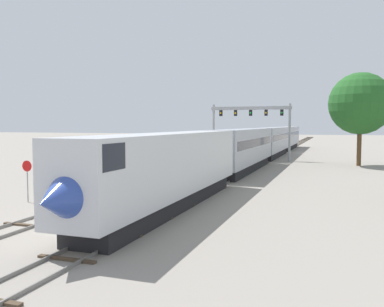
{
  "coord_description": "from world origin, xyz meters",
  "views": [
    {
      "loc": [
        11.93,
        -19.57,
        5.36
      ],
      "look_at": [
        1.0,
        12.0,
        3.0
      ],
      "focal_mm": 39.03,
      "sensor_mm": 36.0,
      "label": 1
    }
  ],
  "objects_px": {
    "passenger_train": "(261,144)",
    "signal_gantry": "(251,119)",
    "stop_sign": "(27,175)",
    "trackside_tree_left": "(360,104)"
  },
  "relations": [
    {
      "from": "passenger_train",
      "to": "signal_gantry",
      "type": "distance_m",
      "value": 5.4
    },
    {
      "from": "signal_gantry",
      "to": "stop_sign",
      "type": "height_order",
      "value": "signal_gantry"
    },
    {
      "from": "passenger_train",
      "to": "stop_sign",
      "type": "height_order",
      "value": "passenger_train"
    },
    {
      "from": "trackside_tree_left",
      "to": "passenger_train",
      "type": "bearing_deg",
      "value": 174.99
    },
    {
      "from": "passenger_train",
      "to": "signal_gantry",
      "type": "xyz_separation_m",
      "value": [
        -2.25,
        3.42,
        3.52
      ]
    },
    {
      "from": "passenger_train",
      "to": "trackside_tree_left",
      "type": "xyz_separation_m",
      "value": [
        12.74,
        -1.12,
        5.36
      ]
    },
    {
      "from": "trackside_tree_left",
      "to": "signal_gantry",
      "type": "bearing_deg",
      "value": 163.17
    },
    {
      "from": "signal_gantry",
      "to": "passenger_train",
      "type": "bearing_deg",
      "value": -56.64
    },
    {
      "from": "stop_sign",
      "to": "trackside_tree_left",
      "type": "bearing_deg",
      "value": 56.49
    },
    {
      "from": "signal_gantry",
      "to": "trackside_tree_left",
      "type": "relative_size",
      "value": 1.01
    }
  ]
}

